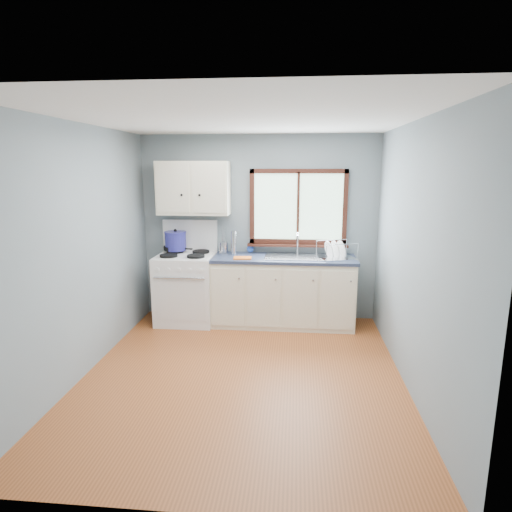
# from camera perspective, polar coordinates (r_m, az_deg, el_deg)

# --- Properties ---
(floor) EXTENTS (3.20, 3.60, 0.02)m
(floor) POSITION_cam_1_polar(r_m,az_deg,el_deg) (4.53, -1.76, -15.63)
(floor) COLOR #A15225
(floor) RESTS_ON ground
(ceiling) EXTENTS (3.20, 3.60, 0.02)m
(ceiling) POSITION_cam_1_polar(r_m,az_deg,el_deg) (4.04, -2.00, 17.96)
(ceiling) COLOR white
(ceiling) RESTS_ON wall_back
(wall_back) EXTENTS (3.20, 0.02, 2.50)m
(wall_back) POSITION_cam_1_polar(r_m,az_deg,el_deg) (5.88, 0.35, 3.73)
(wall_back) COLOR gray
(wall_back) RESTS_ON ground
(wall_front) EXTENTS (3.20, 0.02, 2.50)m
(wall_front) POSITION_cam_1_polar(r_m,az_deg,el_deg) (2.38, -7.40, -8.61)
(wall_front) COLOR gray
(wall_front) RESTS_ON ground
(wall_left) EXTENTS (0.02, 3.60, 2.50)m
(wall_left) POSITION_cam_1_polar(r_m,az_deg,el_deg) (4.59, -22.24, 0.55)
(wall_left) COLOR gray
(wall_left) RESTS_ON ground
(wall_right) EXTENTS (0.02, 3.60, 2.50)m
(wall_right) POSITION_cam_1_polar(r_m,az_deg,el_deg) (4.22, 20.39, -0.25)
(wall_right) COLOR gray
(wall_right) RESTS_ON ground
(gas_range) EXTENTS (0.76, 0.69, 1.36)m
(gas_range) POSITION_cam_1_polar(r_m,az_deg,el_deg) (5.87, -9.26, -3.99)
(gas_range) COLOR white
(gas_range) RESTS_ON floor
(base_cabinets) EXTENTS (1.85, 0.60, 0.88)m
(base_cabinets) POSITION_cam_1_polar(r_m,az_deg,el_deg) (5.73, 3.61, -5.13)
(base_cabinets) COLOR #EFE5C4
(base_cabinets) RESTS_ON floor
(countertop) EXTENTS (1.89, 0.64, 0.04)m
(countertop) POSITION_cam_1_polar(r_m,az_deg,el_deg) (5.60, 3.67, -0.33)
(countertop) COLOR #20293F
(countertop) RESTS_ON base_cabinets
(sink) EXTENTS (0.84, 0.46, 0.44)m
(sink) POSITION_cam_1_polar(r_m,az_deg,el_deg) (5.61, 5.50, -0.77)
(sink) COLOR silver
(sink) RESTS_ON countertop
(window) EXTENTS (1.36, 0.10, 1.03)m
(window) POSITION_cam_1_polar(r_m,az_deg,el_deg) (5.79, 5.62, 5.80)
(window) COLOR #9EC6A8
(window) RESTS_ON wall_back
(upper_cabinets) EXTENTS (0.95, 0.35, 0.70)m
(upper_cabinets) POSITION_cam_1_polar(r_m,az_deg,el_deg) (5.78, -8.34, 8.95)
(upper_cabinets) COLOR #EFE5C4
(upper_cabinets) RESTS_ON wall_back
(skillet) EXTENTS (0.44, 0.33, 0.06)m
(skillet) POSITION_cam_1_polar(r_m,az_deg,el_deg) (5.96, -10.85, 1.07)
(skillet) COLOR black
(skillet) RESTS_ON gas_range
(stockpot) EXTENTS (0.39, 0.39, 0.29)m
(stockpot) POSITION_cam_1_polar(r_m,az_deg,el_deg) (5.92, -10.67, 2.03)
(stockpot) COLOR navy
(stockpot) RESTS_ON gas_range
(utensil_crock) EXTENTS (0.13, 0.13, 0.39)m
(utensil_crock) POSITION_cam_1_polar(r_m,az_deg,el_deg) (5.82, -4.33, 1.14)
(utensil_crock) COLOR silver
(utensil_crock) RESTS_ON countertop
(thermos) EXTENTS (0.08, 0.08, 0.32)m
(thermos) POSITION_cam_1_polar(r_m,az_deg,el_deg) (5.74, -3.02, 1.78)
(thermos) COLOR silver
(thermos) RESTS_ON countertop
(soap_bottle) EXTENTS (0.10, 0.10, 0.24)m
(soap_bottle) POSITION_cam_1_polar(r_m,az_deg,el_deg) (5.86, -0.80, 1.63)
(soap_bottle) COLOR blue
(soap_bottle) RESTS_ON countertop
(dish_towel) EXTENTS (0.24, 0.18, 0.02)m
(dish_towel) POSITION_cam_1_polar(r_m,az_deg,el_deg) (5.49, -1.81, -0.25)
(dish_towel) COLOR orange
(dish_towel) RESTS_ON countertop
(dish_rack) EXTENTS (0.54, 0.47, 0.23)m
(dish_rack) POSITION_cam_1_polar(r_m,az_deg,el_deg) (5.57, 10.60, 0.28)
(dish_rack) COLOR silver
(dish_rack) RESTS_ON countertop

